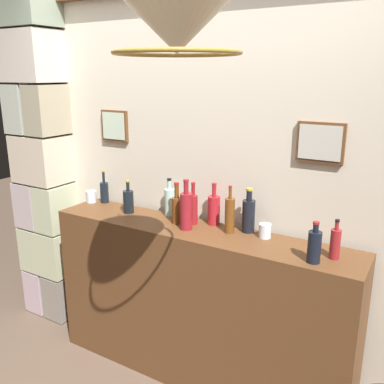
% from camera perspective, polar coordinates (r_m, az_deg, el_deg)
% --- Properties ---
extents(panelled_rear_partition, '(3.62, 0.15, 2.71)m').
position_cam_1_polar(panelled_rear_partition, '(2.70, 3.40, 4.14)').
color(panelled_rear_partition, beige).
rests_on(panelled_rear_partition, ground).
extents(stone_pillar, '(0.45, 0.35, 2.64)m').
position_cam_1_polar(stone_pillar, '(3.51, -19.31, 4.29)').
color(stone_pillar, '#C2A6B1').
rests_on(stone_pillar, ground).
extents(bar_shelf_unit, '(2.00, 0.37, 1.05)m').
position_cam_1_polar(bar_shelf_unit, '(2.81, 0.54, -15.12)').
color(bar_shelf_unit, brown).
rests_on(bar_shelf_unit, ground).
extents(liquor_bottle_tequila, '(0.07, 0.07, 0.22)m').
position_cam_1_polar(liquor_bottle_tequila, '(2.21, 16.20, -7.03)').
color(liquor_bottle_tequila, black).
rests_on(liquor_bottle_tequila, bar_shelf_unit).
extents(liquor_bottle_mezcal, '(0.06, 0.06, 0.24)m').
position_cam_1_polar(liquor_bottle_mezcal, '(3.16, -11.76, 0.05)').
color(liquor_bottle_mezcal, black).
rests_on(liquor_bottle_mezcal, bar_shelf_unit).
extents(liquor_bottle_whiskey, '(0.06, 0.06, 0.27)m').
position_cam_1_polar(liquor_bottle_whiskey, '(2.64, 0.17, -2.19)').
color(liquor_bottle_whiskey, maroon).
rests_on(liquor_bottle_whiskey, bar_shelf_unit).
extents(liquor_bottle_vermouth, '(0.07, 0.07, 0.31)m').
position_cam_1_polar(liquor_bottle_vermouth, '(2.55, -0.79, -2.46)').
color(liquor_bottle_vermouth, maroon).
rests_on(liquor_bottle_vermouth, bar_shelf_unit).
extents(liquor_bottle_port, '(0.08, 0.08, 0.27)m').
position_cam_1_polar(liquor_bottle_port, '(2.65, 2.98, -2.35)').
color(liquor_bottle_port, '#A51D25').
rests_on(liquor_bottle_port, bar_shelf_unit).
extents(liquor_bottle_scotch, '(0.07, 0.07, 0.26)m').
position_cam_1_polar(liquor_bottle_scotch, '(2.80, -3.05, -1.27)').
color(liquor_bottle_scotch, '#AACFC1').
rests_on(liquor_bottle_scotch, bar_shelf_unit).
extents(liquor_bottle_rye, '(0.07, 0.07, 0.23)m').
position_cam_1_polar(liquor_bottle_rye, '(2.90, -8.59, -1.21)').
color(liquor_bottle_rye, black).
rests_on(liquor_bottle_rye, bar_shelf_unit).
extents(liquor_bottle_sherry, '(0.06, 0.06, 0.29)m').
position_cam_1_polar(liquor_bottle_sherry, '(2.51, 5.12, -3.09)').
color(liquor_bottle_sherry, brown).
rests_on(liquor_bottle_sherry, bar_shelf_unit).
extents(liquor_bottle_vodka, '(0.05, 0.05, 0.21)m').
position_cam_1_polar(liquor_bottle_vodka, '(2.29, 18.78, -6.58)').
color(liquor_bottle_vodka, maroon).
rests_on(liquor_bottle_vodka, bar_shelf_unit).
extents(liquor_bottle_rum, '(0.07, 0.07, 0.27)m').
position_cam_1_polar(liquor_bottle_rum, '(2.66, -2.06, -2.25)').
color(liquor_bottle_rum, brown).
rests_on(liquor_bottle_rum, bar_shelf_unit).
extents(liquor_bottle_amaro, '(0.08, 0.08, 0.27)m').
position_cam_1_polar(liquor_bottle_amaro, '(2.54, 7.65, -3.06)').
color(liquor_bottle_amaro, black).
rests_on(liquor_bottle_amaro, bar_shelf_unit).
extents(glass_tumbler_rocks, '(0.07, 0.07, 0.08)m').
position_cam_1_polar(glass_tumbler_rocks, '(2.48, 9.84, -5.19)').
color(glass_tumbler_rocks, silver).
rests_on(glass_tumbler_rocks, bar_shelf_unit).
extents(glass_tumbler_highball, '(0.08, 0.08, 0.09)m').
position_cam_1_polar(glass_tumbler_highball, '(3.20, -13.47, -0.59)').
color(glass_tumbler_highball, silver).
rests_on(glass_tumbler_highball, bar_shelf_unit).
extents(pendant_lamp, '(0.46, 0.46, 0.56)m').
position_cam_1_polar(pendant_lamp, '(1.58, -2.06, 21.79)').
color(pendant_lamp, '#EFE5C6').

